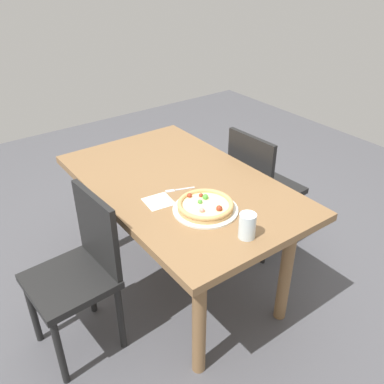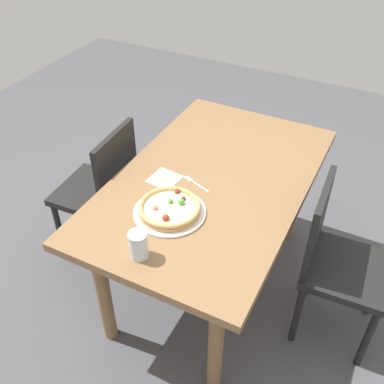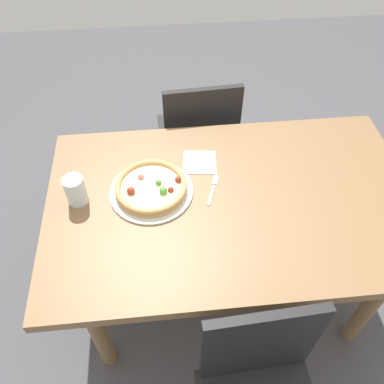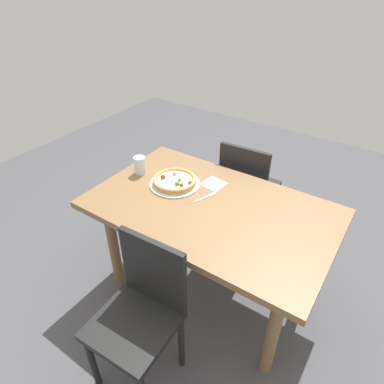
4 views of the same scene
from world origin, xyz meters
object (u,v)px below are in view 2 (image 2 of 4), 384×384
object	(u,v)px
chair_near	(335,259)
drinking_glass	(138,245)
dining_table	(212,194)
pizza	(170,208)
napkin	(165,179)
fork	(194,183)
chair_far	(102,189)
plate	(170,212)

from	to	relation	value
chair_near	drinking_glass	xyz separation A→B (m)	(-0.60, 0.71, 0.32)
dining_table	drinking_glass	distance (m)	0.63
pizza	napkin	bearing A→B (deg)	35.06
fork	chair_near	bearing A→B (deg)	-154.72
napkin	dining_table	bearing A→B (deg)	-62.89
dining_table	chair_near	size ratio (longest dim) A/B	1.64
dining_table	pizza	distance (m)	0.35
fork	napkin	world-z (taller)	fork
chair_far	pizza	world-z (taller)	chair_far
chair_near	fork	size ratio (longest dim) A/B	5.58
chair_far	pizza	xyz separation A→B (m)	(-0.26, -0.60, 0.29)
dining_table	drinking_glass	world-z (taller)	drinking_glass
chair_near	napkin	bearing A→B (deg)	-85.78
plate	dining_table	bearing A→B (deg)	-11.68
dining_table	plate	distance (m)	0.34
chair_near	drinking_glass	distance (m)	0.99
napkin	chair_far	bearing A→B (deg)	84.22
chair_near	drinking_glass	world-z (taller)	chair_near
chair_near	plate	distance (m)	0.84
plate	pizza	bearing A→B (deg)	-28.40
dining_table	chair_near	bearing A→B (deg)	-89.87
pizza	napkin	world-z (taller)	pizza
fork	drinking_glass	world-z (taller)	drinking_glass
chair_far	drinking_glass	world-z (taller)	chair_far
napkin	plate	bearing A→B (deg)	-145.03
chair_near	plate	size ratio (longest dim) A/B	2.70
dining_table	chair_far	world-z (taller)	chair_far
plate	pizza	distance (m)	0.03
chair_far	pizza	distance (m)	0.71
dining_table	napkin	xyz separation A→B (m)	(-0.11, 0.21, 0.10)
chair_far	plate	world-z (taller)	chair_far
dining_table	fork	bearing A→B (deg)	136.83
chair_far	drinking_glass	size ratio (longest dim) A/B	7.28
plate	fork	world-z (taller)	plate
chair_near	fork	distance (m)	0.78
pizza	drinking_glass	xyz separation A→B (m)	(-0.29, -0.02, 0.03)
chair_far	drinking_glass	distance (m)	0.88
chair_far	chair_near	bearing A→B (deg)	-90.63
fork	drinking_glass	xyz separation A→B (m)	(-0.53, -0.02, 0.06)
chair_near	drinking_glass	bearing A→B (deg)	-52.67
chair_near	fork	world-z (taller)	chair_near
plate	napkin	xyz separation A→B (m)	(0.21, 0.15, -0.00)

